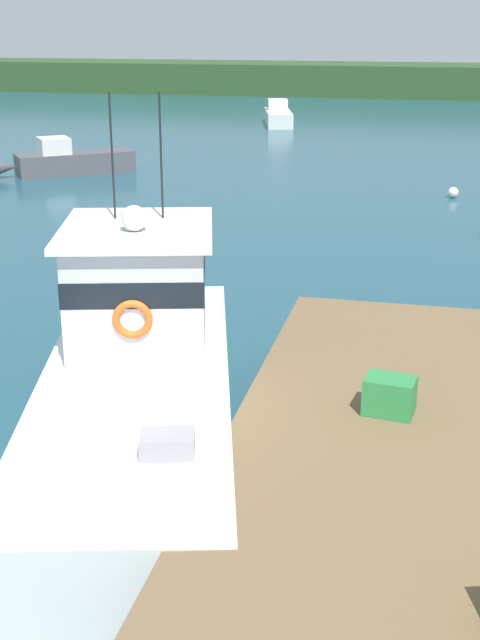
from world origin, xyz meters
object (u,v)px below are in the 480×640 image
at_px(main_fishing_boat, 139,373).
at_px(moored_boat_far_right, 278,116).
at_px(crate_single_far, 390,396).
at_px(moored_boat_near_channel, 65,161).
at_px(mooring_buoy_inshore, 453,192).

bearing_deg(main_fishing_boat, moored_boat_far_right, 97.77).
height_order(crate_single_far, moored_boat_near_channel, crate_single_far).
bearing_deg(moored_boat_near_channel, main_fishing_boat, -63.16).
distance_m(main_fishing_boat, crate_single_far, 3.70).
height_order(main_fishing_boat, moored_boat_near_channel, main_fishing_boat).
height_order(moored_boat_near_channel, mooring_buoy_inshore, moored_boat_near_channel).
xyz_separation_m(main_fishing_boat, mooring_buoy_inshore, (4.53, 19.08, -0.82)).
relative_size(crate_single_far, moored_boat_near_channel, 0.12).
xyz_separation_m(main_fishing_boat, moored_boat_near_channel, (-10.35, 20.46, -0.51)).
bearing_deg(mooring_buoy_inshore, main_fishing_boat, -103.36).
bearing_deg(main_fishing_boat, crate_single_far, -14.09).
relative_size(main_fishing_boat, moored_boat_far_right, 1.78).
relative_size(main_fishing_boat, mooring_buoy_inshore, 27.15).
bearing_deg(moored_boat_far_right, crate_single_far, -77.43).
distance_m(moored_boat_near_channel, moored_boat_far_right, 19.13).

